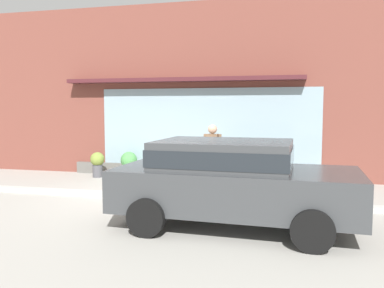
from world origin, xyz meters
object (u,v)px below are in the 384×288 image
fire_hydrant (181,175)px  parked_car_dark_gray (231,178)px  pedestrian_with_handbag (212,153)px  potted_plant_trailing_edge (129,163)px  potted_plant_by_entrance (159,163)px  potted_plant_near_hydrant (97,163)px  potted_plant_doorstep (186,167)px

fire_hydrant → parked_car_dark_gray: size_ratio=0.21×
pedestrian_with_handbag → potted_plant_trailing_edge: size_ratio=2.19×
fire_hydrant → pedestrian_with_handbag: size_ratio=0.53×
parked_car_dark_gray → potted_plant_by_entrance: parked_car_dark_gray is taller
potted_plant_near_hydrant → potted_plant_doorstep: 2.76m
pedestrian_with_handbag → potted_plant_trailing_edge: (-2.92, 1.64, -0.56)m
potted_plant_doorstep → parked_car_dark_gray: bearing=-65.8°
pedestrian_with_handbag → potted_plant_near_hydrant: bearing=-14.4°
potted_plant_near_hydrant → potted_plant_trailing_edge: 0.97m
pedestrian_with_handbag → potted_plant_trailing_edge: pedestrian_with_handbag is taller
potted_plant_trailing_edge → potted_plant_by_entrance: bearing=2.0°
pedestrian_with_handbag → parked_car_dark_gray: (0.89, -2.80, -0.11)m
pedestrian_with_handbag → potted_plant_doorstep: size_ratio=2.56×
potted_plant_doorstep → potted_plant_trailing_edge: (-1.82, 0.03, 0.05)m
fire_hydrant → potted_plant_near_hydrant: size_ratio=1.17×
potted_plant_by_entrance → parked_car_dark_gray: bearing=-57.7°
potted_plant_by_entrance → fire_hydrant: bearing=-58.0°
parked_car_dark_gray → pedestrian_with_handbag: bearing=110.1°
parked_car_dark_gray → potted_plant_by_entrance: size_ratio=4.54×
parked_car_dark_gray → potted_plant_by_entrance: bearing=124.7°
fire_hydrant → pedestrian_with_handbag: (0.72, 0.28, 0.53)m
fire_hydrant → potted_plant_by_entrance: (-1.22, 1.95, -0.01)m
potted_plant_near_hydrant → potted_plant_trailing_edge: potted_plant_trailing_edge is taller
potted_plant_near_hydrant → potted_plant_doorstep: bearing=4.9°
parked_car_dark_gray → potted_plant_near_hydrant: parked_car_dark_gray is taller
potted_plant_trailing_edge → pedestrian_with_handbag: bearing=-29.4°
fire_hydrant → potted_plant_by_entrance: potted_plant_by_entrance is taller
fire_hydrant → potted_plant_doorstep: (-0.38, 1.89, -0.08)m
parked_car_dark_gray → potted_plant_trailing_edge: size_ratio=5.52×
potted_plant_doorstep → potted_plant_by_entrance: potted_plant_by_entrance is taller
fire_hydrant → potted_plant_doorstep: size_ratio=1.36×
potted_plant_trailing_edge → parked_car_dark_gray: bearing=-49.4°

